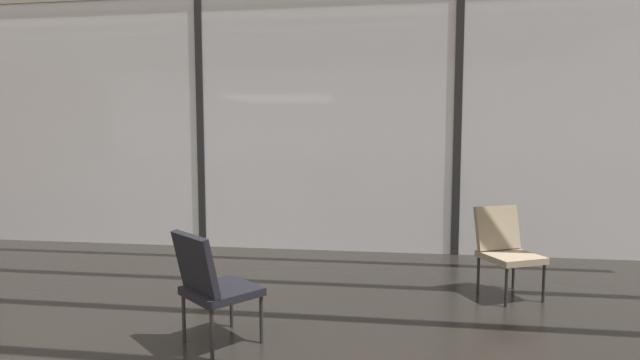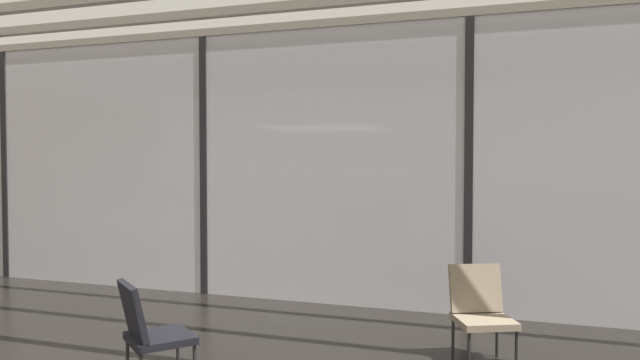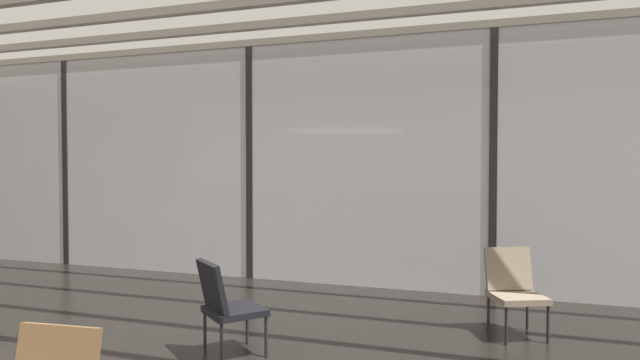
{
  "view_description": "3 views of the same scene",
  "coord_description": "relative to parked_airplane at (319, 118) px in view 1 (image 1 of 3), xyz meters",
  "views": [
    {
      "loc": [
        2.59,
        -1.26,
        1.56
      ],
      "look_at": [
        1.28,
        8.1,
        0.71
      ],
      "focal_mm": 26.79,
      "sensor_mm": 36.0,
      "label": 1
    },
    {
      "loc": [
        4.14,
        -1.95,
        1.84
      ],
      "look_at": [
        0.92,
        7.32,
        1.49
      ],
      "focal_mm": 33.52,
      "sensor_mm": 36.0,
      "label": 2
    },
    {
      "loc": [
        3.73,
        -2.32,
        1.74
      ],
      "look_at": [
        1.79,
        3.25,
        1.56
      ],
      "focal_mm": 30.98,
      "sensor_mm": 36.0,
      "label": 3
    }
  ],
  "objects": [
    {
      "name": "lounge_chair_1",
      "position": [
        2.79,
        -6.62,
        -1.53
      ],
      "size": [
        0.66,
        0.68,
        0.87
      ],
      "rotation": [
        0.0,
        0.0,
        0.44
      ],
      "color": "#7F705B",
      "rests_on": "ground"
    },
    {
      "name": "window_mullion_2",
      "position": [
        2.53,
        -4.98,
        -0.28
      ],
      "size": [
        0.1,
        0.12,
        3.48
      ],
      "primitive_type": "cube",
      "color": "black",
      "rests_on": "ground"
    },
    {
      "name": "parked_airplane",
      "position": [
        0.0,
        0.0,
        0.0
      ],
      "size": [
        13.01,
        4.05,
        4.05
      ],
      "color": "silver",
      "rests_on": "ground"
    },
    {
      "name": "lounge_chair_3",
      "position": [
        0.35,
        -8.14,
        -1.53
      ],
      "size": [
        0.7,
        0.71,
        0.87
      ],
      "rotation": [
        0.0,
        0.0,
        2.45
      ],
      "color": "black",
      "rests_on": "ground"
    },
    {
      "name": "window_mullion_1",
      "position": [
        -0.97,
        -4.98,
        -0.28
      ],
      "size": [
        0.1,
        0.12,
        3.48
      ],
      "primitive_type": "cube",
      "color": "black",
      "rests_on": "ground"
    },
    {
      "name": "glass_curtain_wall",
      "position": [
        -0.97,
        -4.98,
        -0.28
      ],
      "size": [
        14.0,
        0.08,
        3.48
      ],
      "primitive_type": "cube",
      "color": "silver",
      "rests_on": "ground"
    }
  ]
}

